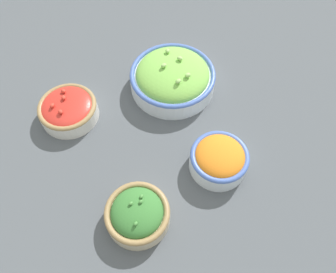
# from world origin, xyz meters

# --- Properties ---
(ground_plane) EXTENTS (3.00, 3.00, 0.00)m
(ground_plane) POSITION_xyz_m (0.00, 0.00, 0.00)
(ground_plane) COLOR #4C5156
(bowl_carrots) EXTENTS (0.12, 0.12, 0.06)m
(bowl_carrots) POSITION_xyz_m (-0.11, -0.05, 0.03)
(bowl_carrots) COLOR silver
(bowl_carrots) RESTS_ON ground_plane
(bowl_cherry_tomatoes) EXTENTS (0.14, 0.14, 0.06)m
(bowl_cherry_tomatoes) POSITION_xyz_m (0.20, 0.14, 0.03)
(bowl_cherry_tomatoes) COLOR silver
(bowl_cherry_tomatoes) RESTS_ON ground_plane
(bowl_lettuce) EXTENTS (0.21, 0.21, 0.08)m
(bowl_lettuce) POSITION_xyz_m (0.13, -0.11, 0.04)
(bowl_lettuce) COLOR silver
(bowl_lettuce) RESTS_ON ground_plane
(bowl_broccoli) EXTENTS (0.13, 0.13, 0.07)m
(bowl_broccoli) POSITION_xyz_m (-0.11, 0.15, 0.03)
(bowl_broccoli) COLOR beige
(bowl_broccoli) RESTS_ON ground_plane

